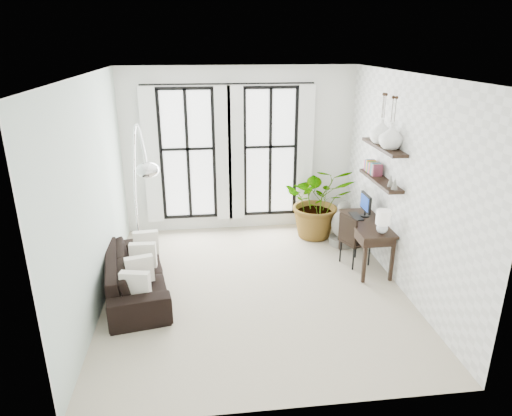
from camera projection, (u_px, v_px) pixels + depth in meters
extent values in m
plane|color=#B7AB91|center=(255.00, 288.00, 7.10)|extent=(5.00, 5.00, 0.00)
plane|color=white|center=(255.00, 75.00, 5.99)|extent=(5.00, 5.00, 0.00)
plane|color=silver|center=(93.00, 196.00, 6.29)|extent=(0.00, 5.00, 5.00)
plane|color=white|center=(404.00, 185.00, 6.80)|extent=(0.00, 5.00, 5.00)
plane|color=white|center=(240.00, 151.00, 8.87)|extent=(4.50, 0.00, 4.50)
cube|color=white|center=(188.00, 155.00, 8.75)|extent=(1.00, 0.02, 2.50)
cube|color=white|center=(151.00, 157.00, 8.58)|extent=(0.30, 0.04, 2.60)
cube|color=white|center=(224.00, 155.00, 8.73)|extent=(0.30, 0.04, 2.60)
cube|color=white|center=(270.00, 153.00, 8.93)|extent=(1.00, 0.02, 2.50)
cube|color=white|center=(236.00, 155.00, 8.76)|extent=(0.30, 0.04, 2.60)
cube|color=white|center=(305.00, 153.00, 8.91)|extent=(0.30, 0.04, 2.60)
cylinder|color=black|center=(228.00, 84.00, 8.29)|extent=(3.20, 0.03, 0.03)
cube|color=black|center=(380.00, 180.00, 7.35)|extent=(0.25, 1.30, 0.05)
cube|color=black|center=(384.00, 147.00, 7.16)|extent=(0.25, 1.30, 0.05)
cube|color=#DB3660|center=(369.00, 165.00, 7.82)|extent=(0.16, 0.04, 0.18)
cube|color=#2D5E9E|center=(370.00, 165.00, 7.78)|extent=(0.16, 0.04, 0.18)
cube|color=#FA9737|center=(371.00, 166.00, 7.74)|extent=(0.16, 0.04, 0.18)
cube|color=green|center=(372.00, 167.00, 7.69)|extent=(0.16, 0.04, 0.18)
cube|color=purple|center=(373.00, 168.00, 7.65)|extent=(0.16, 0.03, 0.18)
cube|color=#EB6134|center=(374.00, 168.00, 7.61)|extent=(0.16, 0.03, 0.18)
cube|color=#4F4F4F|center=(375.00, 169.00, 7.57)|extent=(0.16, 0.03, 0.18)
cube|color=teal|center=(376.00, 170.00, 7.53)|extent=(0.16, 0.03, 0.18)
cube|color=gray|center=(377.00, 170.00, 7.49)|extent=(0.16, 0.03, 0.18)
cube|color=brown|center=(378.00, 171.00, 7.44)|extent=(0.16, 0.03, 0.18)
cone|color=gray|center=(391.00, 181.00, 6.94)|extent=(0.10, 0.10, 0.18)
cone|color=gray|center=(395.00, 184.00, 6.80)|extent=(0.10, 0.10, 0.18)
imported|color=black|center=(136.00, 274.00, 6.88)|extent=(1.19, 2.25, 0.62)
cube|color=white|center=(136.00, 285.00, 6.18)|extent=(0.40, 0.12, 0.40)
cube|color=white|center=(140.00, 269.00, 6.61)|extent=(0.40, 0.12, 0.40)
cube|color=white|center=(143.00, 255.00, 7.05)|extent=(0.40, 0.12, 0.40)
cube|color=white|center=(146.00, 243.00, 7.48)|extent=(0.40, 0.12, 0.40)
imported|color=#2D7228|center=(318.00, 201.00, 8.75)|extent=(1.43, 1.28, 1.45)
cube|color=black|center=(367.00, 223.00, 7.58)|extent=(0.56, 1.33, 0.04)
cube|color=black|center=(365.00, 228.00, 7.61)|extent=(0.51, 1.27, 0.12)
cube|color=black|center=(365.00, 261.00, 7.12)|extent=(0.05, 0.05, 0.73)
cube|color=black|center=(392.00, 260.00, 7.17)|extent=(0.05, 0.05, 0.73)
cube|color=black|center=(341.00, 231.00, 8.26)|extent=(0.05, 0.05, 0.73)
cube|color=black|center=(365.00, 230.00, 8.31)|extent=(0.05, 0.05, 0.73)
cube|color=black|center=(366.00, 203.00, 7.73)|extent=(0.04, 0.42, 0.30)
cube|color=navy|center=(364.00, 203.00, 7.73)|extent=(0.00, 0.36, 0.24)
cube|color=black|center=(356.00, 216.00, 7.80)|extent=(0.15, 0.40, 0.02)
sphere|color=silver|center=(382.00, 229.00, 7.08)|extent=(0.18, 0.18, 0.18)
cylinder|color=white|center=(383.00, 217.00, 7.01)|extent=(0.22, 0.22, 0.22)
cube|color=black|center=(356.00, 241.00, 7.73)|extent=(0.55, 0.55, 0.05)
cube|color=black|center=(348.00, 230.00, 7.56)|extent=(0.19, 0.41, 0.47)
cylinder|color=black|center=(348.00, 258.00, 7.63)|extent=(0.03, 0.03, 0.40)
cylinder|color=black|center=(368.00, 257.00, 7.67)|extent=(0.03, 0.03, 0.40)
cylinder|color=black|center=(342.00, 249.00, 7.95)|extent=(0.03, 0.03, 0.40)
cylinder|color=black|center=(361.00, 248.00, 7.99)|extent=(0.03, 0.03, 0.40)
cylinder|color=silver|center=(140.00, 252.00, 8.17)|extent=(0.37, 0.37, 0.10)
cylinder|color=silver|center=(138.00, 226.00, 8.00)|extent=(0.04, 0.04, 1.03)
ellipsoid|color=silver|center=(148.00, 170.00, 6.41)|extent=(0.33, 0.33, 0.21)
cylinder|color=gray|center=(342.00, 240.00, 8.60)|extent=(0.48, 0.48, 0.14)
ellipsoid|color=gray|center=(343.00, 224.00, 8.48)|extent=(0.43, 0.43, 0.53)
sphere|color=gray|center=(344.00, 207.00, 8.37)|extent=(0.24, 0.24, 0.24)
imported|color=white|center=(391.00, 136.00, 6.85)|extent=(0.37, 0.37, 0.38)
imported|color=white|center=(381.00, 131.00, 7.22)|extent=(0.37, 0.37, 0.38)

